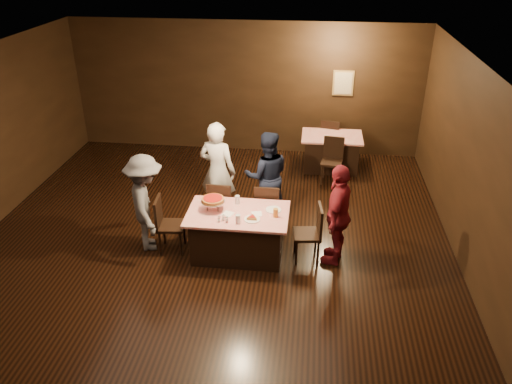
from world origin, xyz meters
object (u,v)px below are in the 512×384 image
chair_far_left (222,205)px  diner_red_shirt (338,214)px  chair_far_right (267,207)px  glass_amber (276,213)px  back_table (331,152)px  pizza_stand (213,200)px  glass_front_left (238,219)px  diner_grey_knit (146,203)px  main_table (238,234)px  chair_back_near (332,161)px  chair_end_left (171,225)px  chair_back_far (331,138)px  diner_navy_hoodie (267,176)px  glass_back (237,200)px  chair_end_right (307,233)px  diner_white_jacket (218,171)px  plate_empty (273,210)px

chair_far_left → diner_red_shirt: diner_red_shirt is taller
chair_far_right → glass_amber: chair_far_right is taller
back_table → pizza_stand: (-1.93, -3.47, 0.57)m
glass_front_left → glass_amber: size_ratio=1.00×
chair_far_right → glass_front_left: bearing=71.5°
diner_grey_knit → diner_red_shirt: size_ratio=0.99×
main_table → chair_back_near: bearing=61.5°
pizza_stand → chair_end_left: bearing=-175.9°
chair_far_left → chair_far_right: bearing=-177.2°
chair_far_left → diner_grey_knit: bearing=35.7°
chair_end_left → diner_grey_knit: bearing=79.2°
chair_back_far → pizza_stand: 4.53m
chair_far_right → chair_back_far: same height
chair_end_left → chair_back_near: (2.63, 2.82, 0.00)m
chair_back_near → chair_end_left: bearing=-124.6°
main_table → chair_far_right: size_ratio=1.68×
diner_navy_hoodie → glass_back: (-0.39, -0.94, 0.01)m
chair_far_right → chair_back_near: same height
diner_grey_knit → glass_amber: size_ratio=11.77×
chair_back_near → chair_back_far: same height
chair_end_right → glass_amber: bearing=-91.0°
glass_amber → diner_navy_hoodie: bearing=101.5°
main_table → diner_navy_hoodie: (0.34, 1.24, 0.45)m
chair_far_left → chair_end_left: size_ratio=1.00×
diner_red_shirt → pizza_stand: (-1.96, 0.03, 0.12)m
main_table → chair_back_near: (1.53, 2.82, 0.09)m
chair_end_right → diner_white_jacket: size_ratio=0.52×
back_table → glass_back: glass_back is taller
diner_navy_hoodie → diner_grey_knit: bearing=22.4°
chair_back_far → diner_red_shirt: 4.12m
diner_grey_knit → glass_back: (1.45, 0.26, 0.02)m
chair_far_right → chair_back_far: size_ratio=1.00×
chair_end_left → chair_back_near: bearing=-48.1°
glass_front_left → glass_back: (-0.10, 0.60, 0.00)m
diner_navy_hoodie → chair_end_left: bearing=30.0°
chair_back_near → glass_front_left: bearing=-107.0°
chair_back_far → plate_empty: bearing=88.7°
chair_back_near → diner_navy_hoodie: diner_navy_hoodie is taller
chair_end_right → pizza_stand: pizza_stand is taller
chair_back_near → plate_empty: (-0.98, -2.67, 0.30)m
diner_navy_hoodie → glass_front_left: bearing=68.6°
back_table → chair_back_far: size_ratio=1.37×
pizza_stand → chair_back_far: bearing=64.6°
diner_navy_hoodie → glass_amber: diner_navy_hoodie is taller
chair_back_far → diner_grey_knit: 5.09m
diner_grey_knit → glass_amber: bearing=-115.6°
plate_empty → glass_front_left: (-0.50, -0.45, 0.06)m
chair_back_near → glass_amber: (-0.93, -2.87, 0.37)m
chair_far_right → pizza_stand: bearing=41.1°
diner_navy_hoodie → glass_amber: size_ratio=11.92×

